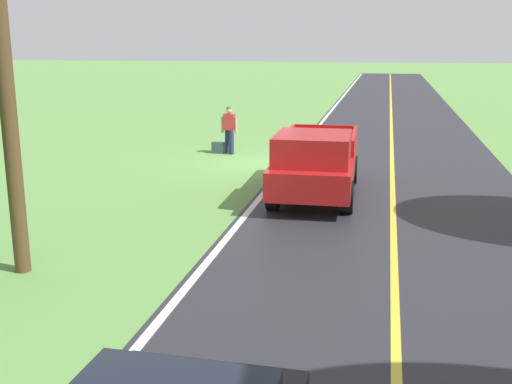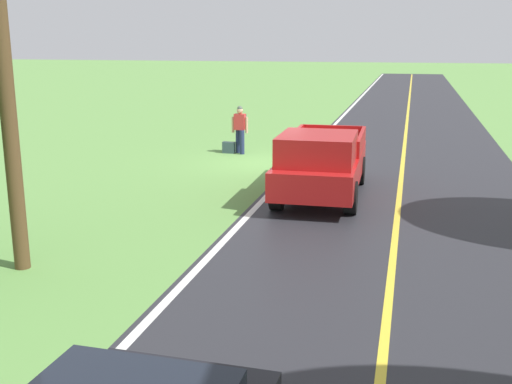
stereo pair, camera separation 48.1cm
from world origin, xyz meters
The scene contains 8 objects.
ground_plane centered at (0.00, 0.00, 0.00)m, with size 200.00×200.00×0.00m, color #609347.
road_surface centered at (-4.47, 0.00, 0.00)m, with size 7.27×120.00×0.00m, color #28282D.
lane_edge_line centered at (-1.02, 0.00, 0.01)m, with size 0.16×117.60×0.00m, color silver.
lane_centre_line centered at (-4.47, 0.00, 0.01)m, with size 0.14×117.60×0.00m, color gold.
hitchhiker_walking centered at (1.40, -1.62, 0.98)m, with size 0.62×0.52×1.75m.
suitcase_carried centered at (1.82, -1.55, 0.21)m, with size 0.20×0.46×0.42m, color #384C56.
pickup_truck_passing centered at (-2.43, 4.29, 0.97)m, with size 2.19×5.44×1.82m.
utility_pole_roadside centered at (2.13, 10.83, 4.29)m, with size 0.28×0.28×8.58m, color brown.
Camera 2 is at (-4.65, 20.27, 4.08)m, focal length 43.72 mm.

